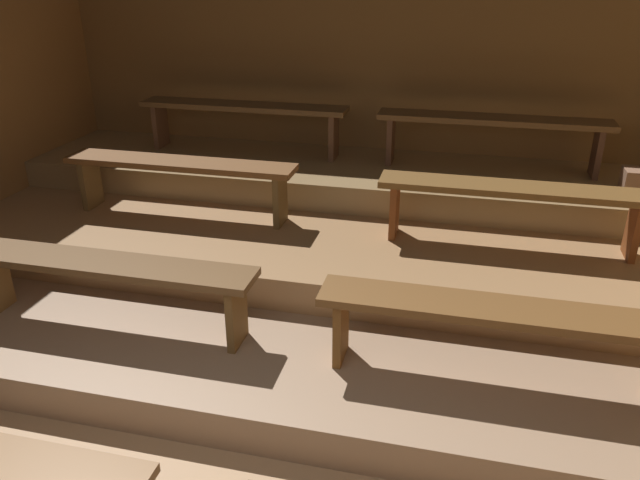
{
  "coord_description": "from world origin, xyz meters",
  "views": [
    {
      "loc": [
        0.96,
        -1.15,
        2.48
      ],
      "look_at": [
        -0.03,
        2.98,
        0.57
      ],
      "focal_mm": 34.71,
      "sensor_mm": 36.0,
      "label": 1
    }
  ],
  "objects_px": {
    "bench_lower_right": "(495,320)",
    "bench_middle_left": "(180,171)",
    "bench_middle_right": "(512,197)",
    "bench_upper_left": "(243,113)",
    "bench_lower_left": "(106,273)",
    "wooden_crate_upper": "(637,183)",
    "bench_upper_right": "(492,126)"
  },
  "relations": [
    {
      "from": "bench_upper_right",
      "to": "wooden_crate_upper",
      "type": "height_order",
      "value": "bench_upper_right"
    },
    {
      "from": "bench_middle_right",
      "to": "wooden_crate_upper",
      "type": "bearing_deg",
      "value": 34.31
    },
    {
      "from": "bench_middle_right",
      "to": "bench_upper_left",
      "type": "relative_size",
      "value": 0.96
    },
    {
      "from": "wooden_crate_upper",
      "to": "bench_middle_right",
      "type": "bearing_deg",
      "value": -145.69
    },
    {
      "from": "bench_upper_right",
      "to": "bench_lower_right",
      "type": "bearing_deg",
      "value": -89.14
    },
    {
      "from": "bench_lower_right",
      "to": "bench_middle_left",
      "type": "distance_m",
      "value": 2.93
    },
    {
      "from": "bench_middle_right",
      "to": "bench_middle_left",
      "type": "bearing_deg",
      "value": 180.0
    },
    {
      "from": "bench_middle_left",
      "to": "bench_upper_right",
      "type": "bearing_deg",
      "value": 24.43
    },
    {
      "from": "bench_lower_right",
      "to": "bench_middle_left",
      "type": "relative_size",
      "value": 1.02
    },
    {
      "from": "bench_lower_left",
      "to": "bench_lower_right",
      "type": "relative_size",
      "value": 1.0
    },
    {
      "from": "bench_lower_left",
      "to": "bench_middle_left",
      "type": "xyz_separation_m",
      "value": [
        -0.12,
        1.4,
        0.25
      ]
    },
    {
      "from": "bench_middle_left",
      "to": "wooden_crate_upper",
      "type": "relative_size",
      "value": 8.8
    },
    {
      "from": "bench_lower_right",
      "to": "wooden_crate_upper",
      "type": "height_order",
      "value": "wooden_crate_upper"
    },
    {
      "from": "bench_lower_left",
      "to": "bench_middle_left",
      "type": "bearing_deg",
      "value": 94.81
    },
    {
      "from": "bench_lower_right",
      "to": "bench_middle_left",
      "type": "bearing_deg",
      "value": 151.31
    },
    {
      "from": "bench_middle_left",
      "to": "bench_upper_left",
      "type": "relative_size",
      "value": 0.96
    },
    {
      "from": "bench_middle_left",
      "to": "bench_upper_left",
      "type": "distance_m",
      "value": 1.18
    },
    {
      "from": "bench_middle_right",
      "to": "bench_upper_left",
      "type": "bearing_deg",
      "value": 155.57
    },
    {
      "from": "bench_middle_right",
      "to": "bench_upper_right",
      "type": "distance_m",
      "value": 1.18
    },
    {
      "from": "bench_lower_right",
      "to": "bench_middle_right",
      "type": "relative_size",
      "value": 1.02
    },
    {
      "from": "bench_lower_right",
      "to": "wooden_crate_upper",
      "type": "distance_m",
      "value": 2.38
    },
    {
      "from": "bench_lower_left",
      "to": "bench_middle_right",
      "type": "bearing_deg",
      "value": 28.69
    },
    {
      "from": "bench_upper_right",
      "to": "bench_upper_left",
      "type": "bearing_deg",
      "value": 180.0
    },
    {
      "from": "bench_middle_right",
      "to": "bench_lower_right",
      "type": "bearing_deg",
      "value": -94.81
    },
    {
      "from": "bench_middle_left",
      "to": "wooden_crate_upper",
      "type": "xyz_separation_m",
      "value": [
        3.68,
        0.68,
        -0.04
      ]
    },
    {
      "from": "bench_lower_left",
      "to": "bench_lower_right",
      "type": "xyz_separation_m",
      "value": [
        2.44,
        0.0,
        0.0
      ]
    },
    {
      "from": "bench_lower_right",
      "to": "bench_middle_right",
      "type": "xyz_separation_m",
      "value": [
        0.12,
        1.4,
        0.25
      ]
    },
    {
      "from": "bench_lower_left",
      "to": "bench_lower_right",
      "type": "height_order",
      "value": "same"
    },
    {
      "from": "bench_lower_left",
      "to": "bench_upper_right",
      "type": "relative_size",
      "value": 0.98
    },
    {
      "from": "bench_lower_left",
      "to": "bench_upper_left",
      "type": "bearing_deg",
      "value": 89.14
    },
    {
      "from": "bench_upper_right",
      "to": "wooden_crate_upper",
      "type": "relative_size",
      "value": 9.15
    },
    {
      "from": "bench_lower_left",
      "to": "wooden_crate_upper",
      "type": "bearing_deg",
      "value": 30.34
    }
  ]
}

